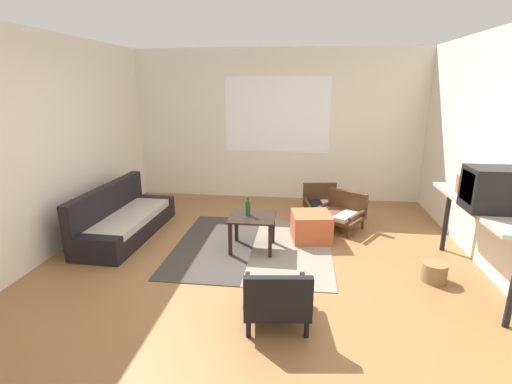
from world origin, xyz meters
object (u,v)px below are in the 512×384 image
object	(u,v)px
couch	(123,220)
glass_bottle	(248,208)
armchair_corner	(342,212)
coffee_table	(252,223)
ottoman_orange	(311,227)
wicker_basket	(434,272)
console_shelf	(479,213)
crt_television	(494,189)
armchair_by_window	(322,203)
armchair_striped_foreground	(277,298)
clay_vase	(467,183)

from	to	relation	value
couch	glass_bottle	bearing A→B (deg)	-6.74
armchair_corner	glass_bottle	xyz separation A→B (m)	(-1.28, -0.90, 0.30)
coffee_table	ottoman_orange	size ratio (longest dim) A/B	1.14
couch	wicker_basket	size ratio (longest dim) A/B	7.00
console_shelf	glass_bottle	distance (m)	2.59
crt_television	wicker_basket	size ratio (longest dim) A/B	1.90
armchair_corner	ottoman_orange	world-z (taller)	armchair_corner
armchair_by_window	console_shelf	bearing A→B (deg)	-52.06
couch	console_shelf	distance (m)	4.45
console_shelf	couch	bearing A→B (deg)	169.90
armchair_striped_foreground	wicker_basket	size ratio (longest dim) A/B	2.50
armchair_corner	ottoman_orange	bearing A→B (deg)	-130.96
couch	armchair_by_window	distance (m)	3.06
console_shelf	wicker_basket	size ratio (longest dim) A/B	6.46
couch	ottoman_orange	distance (m)	2.65
armchair_by_window	armchair_corner	xyz separation A→B (m)	(0.28, -0.48, 0.03)
armchair_striped_foreground	coffee_table	bearing A→B (deg)	105.33
armchair_striped_foreground	wicker_basket	xyz separation A→B (m)	(1.66, 0.99, -0.16)
crt_television	couch	bearing A→B (deg)	167.12
glass_bottle	crt_television	bearing A→B (deg)	-17.15
glass_bottle	wicker_basket	world-z (taller)	glass_bottle
armchair_by_window	armchair_striped_foreground	distance (m)	3.01
ottoman_orange	wicker_basket	xyz separation A→B (m)	(1.32, -0.97, -0.09)
armchair_by_window	armchair_striped_foreground	world-z (taller)	armchair_striped_foreground
crt_television	armchair_corner	bearing A→B (deg)	126.31
couch	coffee_table	xyz separation A→B (m)	(1.89, -0.24, 0.14)
armchair_striped_foreground	armchair_by_window	bearing A→B (deg)	80.12
armchair_striped_foreground	wicker_basket	bearing A→B (deg)	30.85
clay_vase	wicker_basket	xyz separation A→B (m)	(-0.37, -0.44, -0.90)
coffee_table	glass_bottle	distance (m)	0.21
couch	clay_vase	world-z (taller)	clay_vase
console_shelf	clay_vase	size ratio (longest dim) A/B	5.76
wicker_basket	armchair_striped_foreground	bearing A→B (deg)	-149.15
couch	crt_television	size ratio (longest dim) A/B	3.68
ottoman_orange	glass_bottle	size ratio (longest dim) A/B	2.05
console_shelf	crt_television	bearing A→B (deg)	-90.83
armchair_striped_foreground	crt_television	world-z (taller)	crt_television
clay_vase	console_shelf	bearing A→B (deg)	-90.00
armchair_corner	console_shelf	distance (m)	1.99
armchair_corner	armchair_by_window	bearing A→B (deg)	119.90
armchair_striped_foreground	wicker_basket	distance (m)	1.94
armchair_striped_foreground	clay_vase	world-z (taller)	clay_vase
armchair_by_window	glass_bottle	size ratio (longest dim) A/B	2.70
couch	armchair_striped_foreground	size ratio (longest dim) A/B	2.79
coffee_table	crt_television	size ratio (longest dim) A/B	1.13
armchair_by_window	wicker_basket	xyz separation A→B (m)	(1.14, -1.98, -0.12)
coffee_table	console_shelf	world-z (taller)	console_shelf
armchair_corner	clay_vase	bearing A→B (deg)	-40.63
couch	crt_television	world-z (taller)	crt_television
console_shelf	clay_vase	bearing A→B (deg)	90.00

